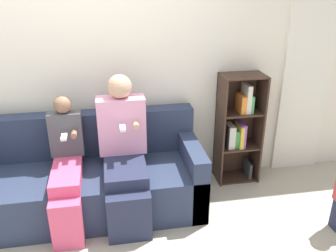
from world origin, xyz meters
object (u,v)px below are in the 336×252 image
couch (86,181)px  adult_seated (124,148)px  child_seated (66,167)px  bookshelf (238,127)px

couch → adult_seated: adult_seated is taller
adult_seated → couch: bearing=163.8°
couch → child_seated: 0.33m
bookshelf → adult_seated: bearing=-162.1°
adult_seated → child_seated: bearing=-174.4°
child_seated → bookshelf: bookshelf is taller
couch → child_seated: size_ratio=1.95×
couch → adult_seated: (0.37, -0.11, 0.37)m
couch → child_seated: bearing=-131.4°
child_seated → couch: bearing=48.6°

